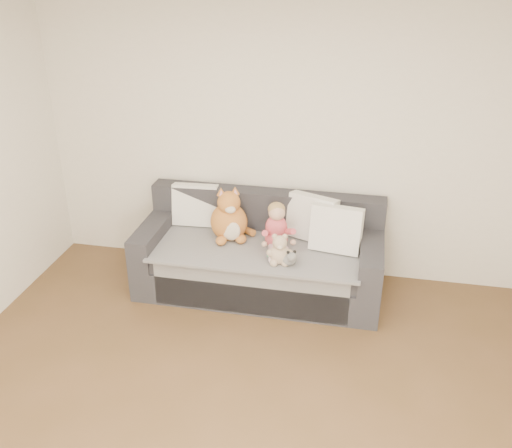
{
  "coord_description": "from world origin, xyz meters",
  "views": [
    {
      "loc": [
        0.78,
        -2.43,
        2.92
      ],
      "look_at": [
        -0.1,
        1.87,
        0.75
      ],
      "focal_mm": 40.0,
      "sensor_mm": 36.0,
      "label": 1
    }
  ],
  "objects_px": {
    "sofa": "(260,258)",
    "sippy_cup": "(273,253)",
    "teddy_bear": "(280,252)",
    "toddler": "(277,230)",
    "plush_cat": "(229,219)"
  },
  "relations": [
    {
      "from": "plush_cat",
      "to": "toddler",
      "type": "bearing_deg",
      "value": -35.04
    },
    {
      "from": "sofa",
      "to": "toddler",
      "type": "bearing_deg",
      "value": -26.37
    },
    {
      "from": "sippy_cup",
      "to": "sofa",
      "type": "bearing_deg",
      "value": 120.34
    },
    {
      "from": "teddy_bear",
      "to": "sippy_cup",
      "type": "distance_m",
      "value": 0.09
    },
    {
      "from": "teddy_bear",
      "to": "sippy_cup",
      "type": "bearing_deg",
      "value": 132.0
    },
    {
      "from": "plush_cat",
      "to": "teddy_bear",
      "type": "relative_size",
      "value": 1.86
    },
    {
      "from": "sofa",
      "to": "teddy_bear",
      "type": "xyz_separation_m",
      "value": [
        0.23,
        -0.34,
        0.28
      ]
    },
    {
      "from": "sofa",
      "to": "sippy_cup",
      "type": "relative_size",
      "value": 18.22
    },
    {
      "from": "toddler",
      "to": "teddy_bear",
      "type": "bearing_deg",
      "value": -94.28
    },
    {
      "from": "sofa",
      "to": "plush_cat",
      "type": "xyz_separation_m",
      "value": [
        -0.29,
        0.03,
        0.35
      ]
    },
    {
      "from": "sofa",
      "to": "toddler",
      "type": "height_order",
      "value": "toddler"
    },
    {
      "from": "sofa",
      "to": "sippy_cup",
      "type": "xyz_separation_m",
      "value": [
        0.17,
        -0.29,
        0.23
      ]
    },
    {
      "from": "sofa",
      "to": "plush_cat",
      "type": "bearing_deg",
      "value": 174.38
    },
    {
      "from": "sofa",
      "to": "toddler",
      "type": "distance_m",
      "value": 0.39
    },
    {
      "from": "teddy_bear",
      "to": "sippy_cup",
      "type": "height_order",
      "value": "teddy_bear"
    }
  ]
}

